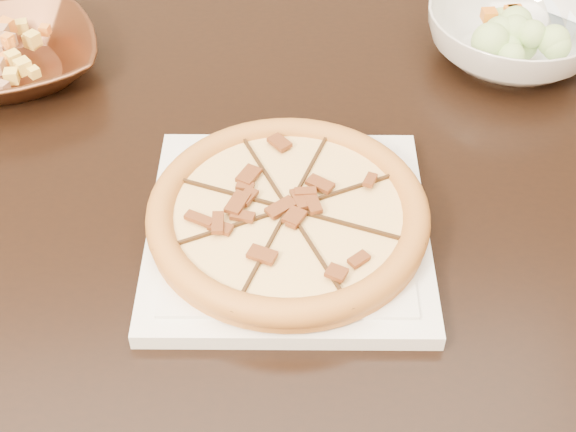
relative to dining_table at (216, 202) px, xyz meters
name	(u,v)px	position (x,y,z in m)	size (l,w,h in m)	color
dining_table	(216,202)	(0.00, 0.00, 0.00)	(1.55, 1.10, 0.75)	black
plate	(288,229)	(0.08, -0.16, 0.11)	(0.32, 0.32, 0.02)	white
pizza	(288,213)	(0.08, -0.16, 0.13)	(0.29, 0.29, 0.03)	#AA5F39
bronze_bowl	(13,58)	(-0.24, 0.16, 0.12)	(0.21, 0.21, 0.05)	brown
mixed_dish	(4,31)	(-0.25, 0.16, 0.16)	(0.10, 0.11, 0.03)	#AE7C5C
salad_bowl	(513,35)	(0.40, 0.14, 0.13)	(0.23, 0.23, 0.07)	silver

